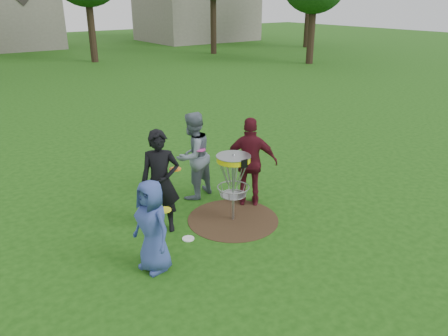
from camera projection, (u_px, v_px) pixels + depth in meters
ground at (233, 219)px, 8.64m from camera, size 100.00×100.00×0.00m
dirt_patch at (233, 219)px, 8.64m from camera, size 1.80×1.80×0.01m
player_blue at (152, 226)px, 6.82m from camera, size 0.62×0.83×1.54m
player_black at (160, 182)px, 7.93m from camera, size 0.85×0.77×1.95m
player_grey at (193, 156)px, 9.30m from camera, size 1.09×0.96×1.90m
player_maroon at (251, 162)px, 8.95m from camera, size 1.14×1.07×1.88m
disc_on_grass at (188, 239)px, 7.94m from camera, size 0.22×0.22×0.02m
disc_golf_basket at (233, 172)px, 8.27m from camera, size 0.66×0.67×1.38m
held_discs at (198, 169)px, 8.13m from camera, size 2.45×1.80×0.27m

